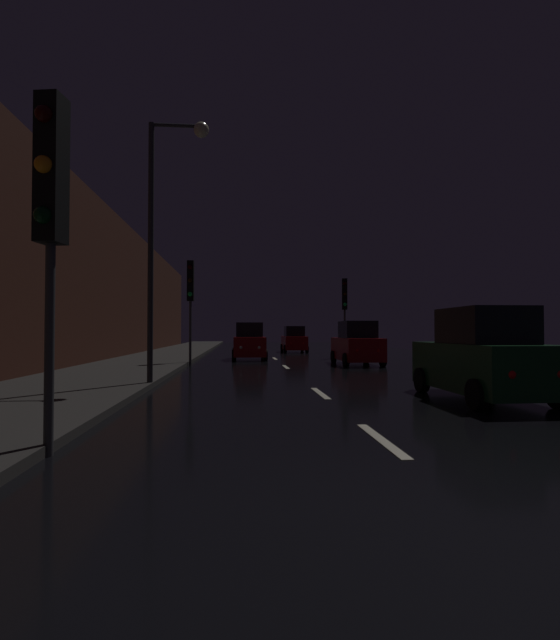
# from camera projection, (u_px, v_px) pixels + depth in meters

# --- Properties ---
(ground) EXTENTS (25.69, 84.00, 0.02)m
(ground) POSITION_uv_depth(u_px,v_px,m) (274.00, 358.00, 28.30)
(ground) COLOR black
(sidewalk_left) EXTENTS (4.40, 84.00, 0.15)m
(sidewalk_left) POSITION_uv_depth(u_px,v_px,m) (160.00, 357.00, 27.73)
(sidewalk_left) COLOR #33302D
(sidewalk_left) RESTS_ON ground
(building_facade_left) EXTENTS (0.80, 63.00, 8.10)m
(building_facade_left) POSITION_uv_depth(u_px,v_px,m) (97.00, 283.00, 24.12)
(building_facade_left) COLOR #472319
(building_facade_left) RESTS_ON ground
(lane_centerline) EXTENTS (0.16, 23.01, 0.01)m
(lane_centerline) POSITION_uv_depth(u_px,v_px,m) (297.00, 376.00, 16.89)
(lane_centerline) COLOR beige
(lane_centerline) RESTS_ON ground
(traffic_light_far_left) EXTENTS (0.31, 0.46, 4.91)m
(traffic_light_far_left) POSITION_uv_depth(u_px,v_px,m) (190.00, 289.00, 22.31)
(traffic_light_far_left) COLOR #38383A
(traffic_light_far_left) RESTS_ON ground
(traffic_light_far_right) EXTENTS (0.35, 0.48, 4.81)m
(traffic_light_far_right) POSITION_uv_depth(u_px,v_px,m) (345.00, 300.00, 28.98)
(traffic_light_far_right) COLOR #38383A
(traffic_light_far_right) RESTS_ON ground
(traffic_light_near_left) EXTENTS (0.36, 0.48, 4.59)m
(traffic_light_near_left) POSITION_uv_depth(u_px,v_px,m) (50.00, 195.00, 6.04)
(traffic_light_near_left) COLOR #38383A
(traffic_light_near_left) RESTS_ON ground
(streetlamp_overhead) EXTENTS (1.70, 0.44, 7.56)m
(streetlamp_overhead) POSITION_uv_depth(u_px,v_px,m) (167.00, 211.00, 13.45)
(streetlamp_overhead) COLOR #2D2D30
(streetlamp_overhead) RESTS_ON ground
(car_approaching_headlights) EXTENTS (1.90, 4.12, 2.08)m
(car_approaching_headlights) POSITION_uv_depth(u_px,v_px,m) (249.00, 343.00, 26.90)
(car_approaching_headlights) COLOR maroon
(car_approaching_headlights) RESTS_ON ground
(car_distant_taillights) EXTENTS (1.82, 3.94, 1.98)m
(car_distant_taillights) POSITION_uv_depth(u_px,v_px,m) (294.00, 340.00, 36.35)
(car_distant_taillights) COLOR maroon
(car_distant_taillights) RESTS_ON ground
(car_parked_right_near) EXTENTS (1.94, 4.21, 2.12)m
(car_parked_right_near) POSITION_uv_depth(u_px,v_px,m) (482.00, 358.00, 10.98)
(car_parked_right_near) COLOR #0F3819
(car_parked_right_near) RESTS_ON ground
(car_parked_right_far) EXTENTS (1.90, 4.11, 2.07)m
(car_parked_right_far) POSITION_uv_depth(u_px,v_px,m) (357.00, 345.00, 22.71)
(car_parked_right_far) COLOR maroon
(car_parked_right_far) RESTS_ON ground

